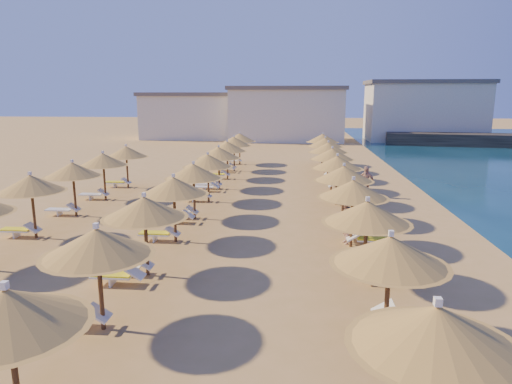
# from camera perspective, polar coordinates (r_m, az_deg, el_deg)

# --- Properties ---
(ground) EXTENTS (220.00, 220.00, 0.00)m
(ground) POSITION_cam_1_polar(r_m,az_deg,el_deg) (19.64, -0.18, -6.16)
(ground) COLOR tan
(ground) RESTS_ON ground
(hotel_blocks) EXTENTS (47.07, 10.86, 8.10)m
(hotel_blocks) POSITION_cam_1_polar(r_m,az_deg,el_deg) (64.42, 6.64, 9.77)
(hotel_blocks) COLOR silver
(hotel_blocks) RESTS_ON ground
(parasol_row_east) EXTENTS (2.93, 40.19, 2.94)m
(parasol_row_east) POSITION_cam_1_polar(r_m,az_deg,el_deg) (22.37, 10.92, 2.17)
(parasol_row_east) COLOR brown
(parasol_row_east) RESTS_ON ground
(parasol_row_west) EXTENTS (2.93, 40.19, 2.94)m
(parasol_row_west) POSITION_cam_1_polar(r_m,az_deg,el_deg) (22.81, -7.81, 2.46)
(parasol_row_west) COLOR brown
(parasol_row_west) RESTS_ON ground
(parasol_row_inland) EXTENTS (2.93, 21.56, 2.94)m
(parasol_row_inland) POSITION_cam_1_polar(r_m,az_deg,el_deg) (23.32, -23.98, 1.74)
(parasol_row_inland) COLOR brown
(parasol_row_inland) RESTS_ON ground
(loungers) EXTENTS (16.75, 38.71, 0.66)m
(loungers) POSITION_cam_1_polar(r_m,az_deg,el_deg) (22.56, -2.64, -2.84)
(loungers) COLOR white
(loungers) RESTS_ON ground
(beachgoer_b) EXTENTS (0.98, 1.06, 1.75)m
(beachgoer_b) POSITION_cam_1_polar(r_m,az_deg,el_deg) (24.01, 10.91, -0.83)
(beachgoer_b) COLOR tan
(beachgoer_b) RESTS_ON ground
(beachgoer_a) EXTENTS (0.51, 0.65, 1.59)m
(beachgoer_a) POSITION_cam_1_polar(r_m,az_deg,el_deg) (19.48, 11.24, -4.10)
(beachgoer_a) COLOR tan
(beachgoer_a) RESTS_ON ground
(beachgoer_c) EXTENTS (1.21, 0.94, 1.92)m
(beachgoer_c) POSITION_cam_1_polar(r_m,az_deg,el_deg) (28.58, 13.54, 1.26)
(beachgoer_c) COLOR tan
(beachgoer_c) RESTS_ON ground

